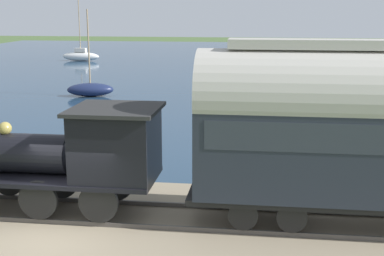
% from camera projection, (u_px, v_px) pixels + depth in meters
% --- Properties ---
extents(ground_plane, '(200.00, 200.00, 0.00)m').
position_uv_depth(ground_plane, '(69.00, 246.00, 13.87)').
color(ground_plane, '#476033').
extents(harbor_water, '(80.00, 80.00, 0.01)m').
position_uv_depth(harbor_water, '(216.00, 66.00, 56.78)').
color(harbor_water, navy).
rests_on(harbor_water, ground).
extents(rail_embankment, '(5.84, 56.00, 0.57)m').
position_uv_depth(rail_embankment, '(83.00, 221.00, 14.93)').
color(rail_embankment, gray).
rests_on(rail_embankment, ground).
extents(steam_locomotive, '(2.25, 6.55, 3.48)m').
position_uv_depth(steam_locomotive, '(70.00, 152.00, 14.53)').
color(steam_locomotive, black).
rests_on(steam_locomotive, rail_embankment).
extents(passenger_coach, '(2.30, 9.65, 4.72)m').
position_uv_depth(passenger_coach, '(382.00, 125.00, 13.28)').
color(passenger_coach, black).
rests_on(passenger_coach, rail_embankment).
extents(sailboat_white, '(1.23, 4.39, 7.56)m').
position_uv_depth(sailboat_white, '(81.00, 56.00, 61.72)').
color(sailboat_white, white).
rests_on(sailboat_white, harbor_water).
extents(sailboat_navy, '(1.95, 3.41, 5.94)m').
position_uv_depth(sailboat_navy, '(90.00, 89.00, 37.09)').
color(sailboat_navy, '#192347').
rests_on(sailboat_navy, harbor_water).
extents(rowboat_far_out, '(2.04, 2.36, 0.34)m').
position_uv_depth(rowboat_far_out, '(380.00, 132.00, 25.86)').
color(rowboat_far_out, '#B7B2A3').
rests_on(rowboat_far_out, harbor_water).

